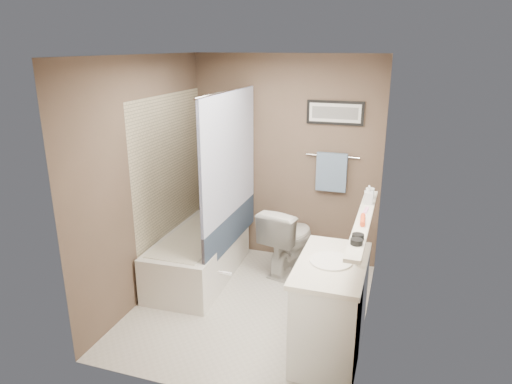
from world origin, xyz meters
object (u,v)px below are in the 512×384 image
(hair_brush_front, at_px, (363,220))
(glass_jar, at_px, (370,193))
(candle_bowl_far, at_px, (358,237))
(soap_bottle, at_px, (369,195))
(vanity, at_px, (331,311))
(toilet, at_px, (288,238))
(bathtub, at_px, (199,256))
(candle_bowl_near, at_px, (356,242))

(hair_brush_front, bearing_deg, glass_jar, 90.00)
(candle_bowl_far, height_order, soap_bottle, soap_bottle)
(vanity, distance_m, hair_brush_front, 0.80)
(candle_bowl_far, relative_size, glass_jar, 0.90)
(toilet, xyz_separation_m, soap_bottle, (0.89, -0.63, 0.81))
(soap_bottle, bearing_deg, vanity, -104.53)
(bathtub, height_order, toilet, toilet)
(candle_bowl_near, distance_m, glass_jar, 1.08)
(toilet, distance_m, vanity, 1.52)
(bathtub, xyz_separation_m, candle_bowl_near, (1.79, -1.09, 0.89))
(candle_bowl_far, distance_m, soap_bottle, 0.84)
(vanity, relative_size, soap_bottle, 5.35)
(toilet, bearing_deg, soap_bottle, 157.62)
(vanity, bearing_deg, hair_brush_front, 52.45)
(candle_bowl_near, xyz_separation_m, hair_brush_front, (0.00, 0.45, 0.00))
(candle_bowl_near, bearing_deg, glass_jar, 90.00)
(toilet, xyz_separation_m, glass_jar, (0.89, -0.48, 0.78))
(bathtub, height_order, soap_bottle, soap_bottle)
(vanity, distance_m, glass_jar, 1.17)
(glass_jar, bearing_deg, candle_bowl_near, -90.00)
(candle_bowl_near, height_order, soap_bottle, soap_bottle)
(candle_bowl_near, xyz_separation_m, candle_bowl_far, (0.00, 0.09, 0.00))
(bathtub, bearing_deg, toilet, 24.93)
(vanity, bearing_deg, bathtub, 151.93)
(bathtub, relative_size, candle_bowl_far, 16.67)
(candle_bowl_near, height_order, glass_jar, glass_jar)
(candle_bowl_far, bearing_deg, hair_brush_front, 90.00)
(bathtub, distance_m, toilet, 1.02)
(soap_bottle, bearing_deg, hair_brush_front, -90.00)
(bathtub, relative_size, toilet, 1.92)
(bathtub, height_order, candle_bowl_far, candle_bowl_far)
(toilet, xyz_separation_m, vanity, (0.70, -1.34, 0.01))
(toilet, bearing_deg, candle_bowl_far, 134.23)
(candle_bowl_near, xyz_separation_m, soap_bottle, (0.00, 0.93, 0.06))
(toilet, height_order, vanity, vanity)
(toilet, distance_m, hair_brush_front, 1.60)
(candle_bowl_near, bearing_deg, toilet, 119.60)
(vanity, xyz_separation_m, candle_bowl_far, (0.19, -0.12, 0.73))
(toilet, distance_m, glass_jar, 1.27)
(toilet, relative_size, soap_bottle, 4.63)
(vanity, relative_size, glass_jar, 9.00)
(bathtub, xyz_separation_m, soap_bottle, (1.79, -0.17, 0.95))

